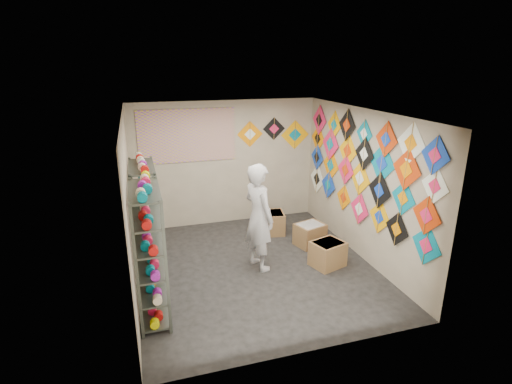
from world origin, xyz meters
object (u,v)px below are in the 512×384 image
object	(u,v)px
shopkeeper	(259,217)
carton_b	(310,235)
shelf_rack_front	(150,253)
carton_c	(273,223)
carton_a	(328,254)
shelf_rack_back	(146,219)

from	to	relation	value
shopkeeper	carton_b	distance (m)	1.53
shelf_rack_front	carton_c	size ratio (longest dim) A/B	3.69
shelf_rack_front	carton_c	world-z (taller)	shelf_rack_front
shelf_rack_front	carton_b	world-z (taller)	shelf_rack_front
carton_a	shelf_rack_back	bearing A→B (deg)	148.37
shelf_rack_front	shopkeeper	distance (m)	2.04
carton_b	carton_c	world-z (taller)	carton_c
carton_a	carton_c	bearing A→B (deg)	87.99
shelf_rack_back	shopkeeper	xyz separation A→B (m)	(1.84, -0.43, -0.01)
carton_b	carton_c	size ratio (longest dim) A/B	1.03
shelf_rack_front	carton_c	distance (m)	3.45
shopkeeper	carton_c	distance (m)	1.67
shopkeeper	carton_b	size ratio (longest dim) A/B	3.54
shelf_rack_back	carton_a	size ratio (longest dim) A/B	3.52
shelf_rack_back	carton_b	xyz separation A→B (m)	(3.07, 0.12, -0.73)
shelf_rack_back	shopkeeper	world-z (taller)	shelf_rack_back
carton_c	shelf_rack_back	bearing A→B (deg)	-150.08
shelf_rack_back	shopkeeper	bearing A→B (deg)	-13.06
carton_a	carton_c	world-z (taller)	same
shelf_rack_front	carton_c	bearing A→B (deg)	40.59
shelf_rack_back	carton_c	size ratio (longest dim) A/B	3.69
carton_a	carton_b	xyz separation A→B (m)	(0.05, 0.87, -0.01)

